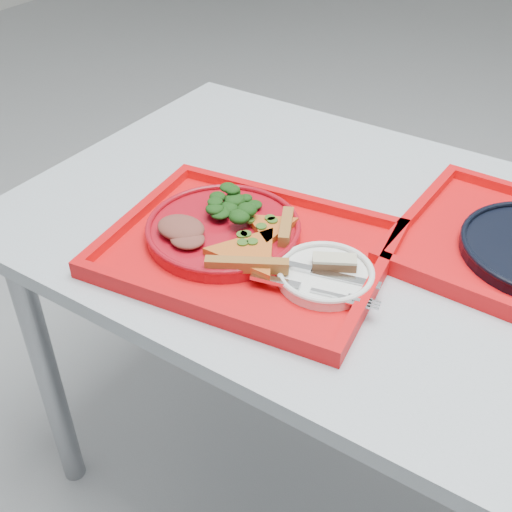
% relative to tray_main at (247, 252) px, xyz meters
% --- Properties ---
extents(table, '(1.60, 0.80, 0.75)m').
position_rel_tray_main_xyz_m(table, '(0.30, 0.16, -0.08)').
color(table, '#9FABB3').
rests_on(table, ground).
extents(tray_main, '(0.49, 0.41, 0.01)m').
position_rel_tray_main_xyz_m(tray_main, '(0.00, 0.00, 0.00)').
color(tray_main, red).
rests_on(tray_main, table).
extents(dinner_plate, '(0.26, 0.26, 0.02)m').
position_rel_tray_main_xyz_m(dinner_plate, '(-0.05, 0.01, 0.02)').
color(dinner_plate, '#A20A17').
rests_on(dinner_plate, tray_main).
extents(side_plate, '(0.15, 0.15, 0.01)m').
position_rel_tray_main_xyz_m(side_plate, '(0.14, 0.00, 0.01)').
color(side_plate, white).
rests_on(side_plate, tray_main).
extents(pizza_slice_a, '(0.18, 0.19, 0.02)m').
position_rel_tray_main_xyz_m(pizza_slice_a, '(0.03, -0.03, 0.03)').
color(pizza_slice_a, orange).
rests_on(pizza_slice_a, dinner_plate).
extents(pizza_slice_b, '(0.13, 0.13, 0.02)m').
position_rel_tray_main_xyz_m(pizza_slice_b, '(0.02, 0.05, 0.03)').
color(pizza_slice_b, orange).
rests_on(pizza_slice_b, dinner_plate).
extents(salad_heap, '(0.09, 0.08, 0.04)m').
position_rel_tray_main_xyz_m(salad_heap, '(-0.07, 0.06, 0.05)').
color(salad_heap, black).
rests_on(salad_heap, dinner_plate).
extents(meat_portion, '(0.08, 0.07, 0.03)m').
position_rel_tray_main_xyz_m(meat_portion, '(-0.10, -0.05, 0.04)').
color(meat_portion, brown).
rests_on(meat_portion, dinner_plate).
extents(dessert_bar, '(0.07, 0.06, 0.02)m').
position_rel_tray_main_xyz_m(dessert_bar, '(0.15, 0.02, 0.03)').
color(dessert_bar, '#502F1A').
rests_on(dessert_bar, side_plate).
extents(knife, '(0.18, 0.06, 0.01)m').
position_rel_tray_main_xyz_m(knife, '(0.14, -0.01, 0.02)').
color(knife, silver).
rests_on(knife, side_plate).
extents(fork, '(0.19, 0.06, 0.01)m').
position_rel_tray_main_xyz_m(fork, '(0.15, -0.05, 0.02)').
color(fork, silver).
rests_on(fork, side_plate).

